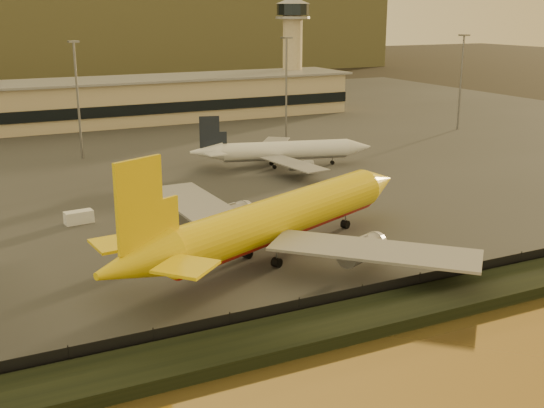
{
  "coord_description": "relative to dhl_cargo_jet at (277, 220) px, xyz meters",
  "views": [
    {
      "loc": [
        -38.28,
        -71.37,
        32.0
      ],
      "look_at": [
        3.22,
        12.0,
        5.33
      ],
      "focal_mm": 45.0,
      "sensor_mm": 36.0,
      "label": 1
    }
  ],
  "objects": [
    {
      "name": "gse_vehicle_white",
      "position": [
        -20.72,
        26.72,
        -4.12
      ],
      "size": [
        4.46,
        2.33,
        1.93
      ],
      "primitive_type": "cube",
      "rotation": [
        0.0,
        0.0,
        0.1
      ],
      "color": "white",
      "rests_on": "tarmac"
    },
    {
      "name": "gse_vehicle_yellow",
      "position": [
        11.43,
        17.9,
        -4.15
      ],
      "size": [
        4.35,
        2.38,
        1.86
      ],
      "primitive_type": "cube",
      "rotation": [
        0.0,
        0.0,
        -0.13
      ],
      "color": "yellow",
      "rests_on": "tarmac"
    },
    {
      "name": "embankment",
      "position": [
        -0.46,
        -22.0,
        -4.58
      ],
      "size": [
        320.0,
        7.0,
        1.4
      ],
      "primitive_type": "cube",
      "color": "black",
      "rests_on": "ground"
    },
    {
      "name": "perimeter_fence",
      "position": [
        -0.46,
        -18.0,
        -3.98
      ],
      "size": [
        300.0,
        0.05,
        2.2
      ],
      "primitive_type": "cube",
      "color": "black",
      "rests_on": "tarmac"
    },
    {
      "name": "apron_light_masts",
      "position": [
        14.54,
        70.0,
        10.42
      ],
      "size": [
        152.2,
        12.2,
        25.4
      ],
      "color": "slate",
      "rests_on": "tarmac"
    },
    {
      "name": "tarmac",
      "position": [
        -0.46,
        90.0,
        -5.18
      ],
      "size": [
        320.0,
        220.0,
        0.2
      ],
      "primitive_type": "cube",
      "color": "#2D2D2D",
      "rests_on": "ground"
    },
    {
      "name": "ground",
      "position": [
        -0.46,
        -5.0,
        -5.28
      ],
      "size": [
        900.0,
        900.0,
        0.0
      ],
      "primitive_type": "plane",
      "color": "black",
      "rests_on": "ground"
    },
    {
      "name": "terminal_building",
      "position": [
        -14.98,
        120.55,
        0.97
      ],
      "size": [
        202.0,
        25.0,
        12.6
      ],
      "color": "tan",
      "rests_on": "tarmac"
    },
    {
      "name": "control_tower",
      "position": [
        69.54,
        126.0,
        16.38
      ],
      "size": [
        11.2,
        11.2,
        35.5
      ],
      "color": "tan",
      "rests_on": "tarmac"
    },
    {
      "name": "white_narrowbody_jet",
      "position": [
        25.45,
        47.64,
        -1.77
      ],
      "size": [
        38.12,
        36.44,
        11.1
      ],
      "rotation": [
        0.0,
        0.0,
        -0.26
      ],
      "color": "white",
      "rests_on": "tarmac"
    },
    {
      "name": "dhl_cargo_jet",
      "position": [
        0.0,
        0.0,
        0.0
      ],
      "size": [
        54.41,
        51.51,
        17.02
      ],
      "rotation": [
        0.0,
        0.0,
        0.4
      ],
      "color": "yellow",
      "rests_on": "tarmac"
    }
  ]
}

